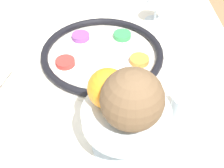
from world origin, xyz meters
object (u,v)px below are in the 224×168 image
object	(u,v)px
fruit_stand	(126,121)
cup_mid	(184,109)
coconut	(132,99)
orange_fruit	(108,89)
seder_plate	(102,54)

from	to	relation	value
fruit_stand	cup_mid	xyz separation A→B (m)	(-0.06, 0.13, -0.04)
fruit_stand	coconut	distance (m)	0.09
orange_fruit	seder_plate	bearing A→B (deg)	-178.59
seder_plate	orange_fruit	xyz separation A→B (m)	(0.27, 0.01, 0.13)
fruit_stand	cup_mid	bearing A→B (deg)	114.91
seder_plate	cup_mid	world-z (taller)	cup_mid
coconut	cup_mid	distance (m)	0.20
coconut	cup_mid	xyz separation A→B (m)	(-0.09, 0.13, -0.13)
cup_mid	seder_plate	bearing A→B (deg)	-142.93
fruit_stand	cup_mid	distance (m)	0.15
fruit_stand	orange_fruit	xyz separation A→B (m)	(-0.02, -0.03, 0.07)
coconut	cup_mid	world-z (taller)	coconut
seder_plate	coconut	bearing A→B (deg)	8.38
orange_fruit	cup_mid	bearing A→B (deg)	103.56
orange_fruit	cup_mid	world-z (taller)	orange_fruit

